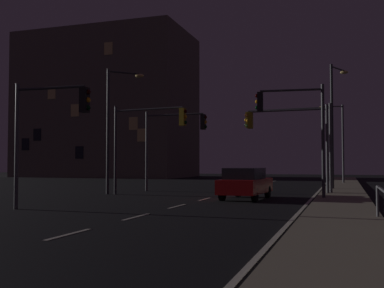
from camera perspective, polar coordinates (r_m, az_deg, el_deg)
name	(u,v)px	position (r m, az deg, el deg)	size (l,w,h in m)	color
ground_plane	(181,205)	(19.99, -1.35, -7.57)	(112.00, 112.00, 0.00)	black
sidewalk_right	(342,208)	(18.83, 17.98, -7.56)	(2.49, 77.00, 0.14)	gray
lane_markings_center	(205,199)	(23.31, 1.57, -6.81)	(0.14, 50.00, 0.01)	silver
lane_edge_line	(311,199)	(23.87, 14.45, -6.63)	(0.14, 53.00, 0.01)	silver
car	(246,183)	(23.39, 6.61, -4.77)	(2.05, 4.49, 1.57)	#B71414
traffic_light_mid_left	(289,130)	(27.16, 11.86, 1.64)	(4.70, 0.39, 4.96)	#4C4C51
traffic_light_mid_right	(173,134)	(29.53, -2.38, 1.21)	(4.22, 0.37, 5.15)	#4C4C51
traffic_light_overhead_east	(294,119)	(23.43, 12.43, 3.06)	(3.35, 0.58, 5.54)	#38383D
traffic_light_near_right	(146,131)	(26.09, -5.63, 1.64)	(4.63, 0.75, 5.08)	#38383D
traffic_light_near_left	(290,129)	(27.99, 11.96, 1.77)	(5.18, 0.75, 5.10)	#4C4C51
traffic_light_far_left	(49,120)	(18.79, -17.25, 2.85)	(3.32, 0.35, 4.98)	#4C4C51
street_lamp_far_end	(339,135)	(41.52, 17.63, 1.06)	(2.01, 0.86, 6.67)	#4C4C51
street_lamp_median	(334,114)	(32.34, 17.11, 3.50)	(1.18, 2.08, 8.24)	#2D3033
street_lamp_mid_block	(114,118)	(27.66, -9.57, 3.13)	(1.75, 1.61, 7.35)	#38383D
building_distant	(108,106)	(62.79, -10.35, 4.59)	(21.80, 12.34, 18.70)	#6B6056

